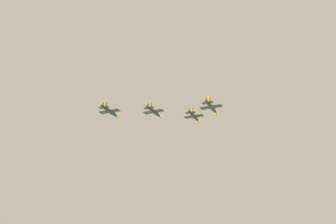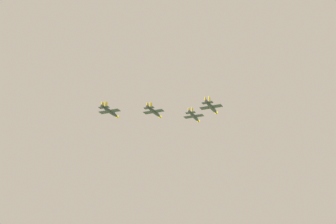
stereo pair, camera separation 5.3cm
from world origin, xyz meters
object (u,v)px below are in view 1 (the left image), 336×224
(jet_left_wingman, at_px, (154,112))
(jet_left_outer, at_px, (110,112))
(jet_right_wingman, at_px, (212,107))
(jet_lead, at_px, (194,116))

(jet_left_wingman, height_order, jet_left_outer, jet_left_wingman)
(jet_left_wingman, bearing_deg, jet_right_wingman, -88.94)
(jet_lead, xyz_separation_m, jet_right_wingman, (21.84, 1.97, -3.54))
(jet_lead, distance_m, jet_right_wingman, 22.21)
(jet_left_wingman, xyz_separation_m, jet_left_outer, (5.46, -21.24, -3.84))
(jet_lead, bearing_deg, jet_right_wingman, -140.70)
(jet_right_wingman, distance_m, jet_left_outer, 45.80)
(jet_right_wingman, bearing_deg, jet_left_outer, 111.72)
(jet_left_wingman, bearing_deg, jet_lead, -39.31)
(jet_left_wingman, distance_m, jet_right_wingman, 28.48)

